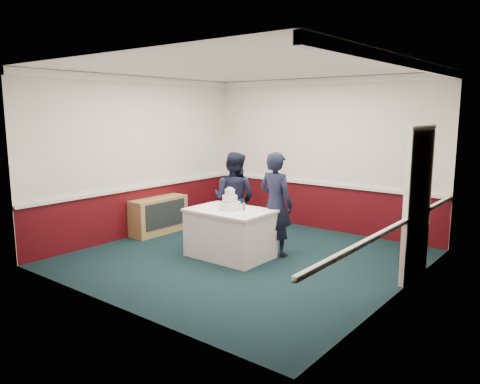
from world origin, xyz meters
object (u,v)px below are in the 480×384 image
Objects in this scene: champagne_flute at (244,208)px; person_man at (234,199)px; sideboard at (159,215)px; cake_table at (230,233)px; wedding_cake at (230,203)px; person_woman at (276,204)px; cake_knife at (220,211)px.

person_man is (-0.91, 0.89, -0.10)m from champagne_flute.
sideboard is 0.72× the size of person_man.
cake_table is 3.63× the size of wedding_cake.
cake_table is 0.77× the size of person_woman.
cake_knife is at bearing 103.32° from person_man.
sideboard is 5.85× the size of champagne_flute.
person_woman reaches higher than champagne_flute.
cake_table reaches higher than sideboard.
person_woman reaches higher than cake_knife.
cake_knife is at bearing 171.42° from champagne_flute.
person_man is 0.96× the size of person_woman.
wedding_cake is 0.21× the size of person_woman.
wedding_cake is (-0.00, 0.00, 0.50)m from cake_table.
champagne_flute is 0.84m from person_woman.
sideboard is 2.14m from wedding_cake.
wedding_cake reaches higher than sideboard.
cake_knife is (-0.03, -0.20, 0.39)m from cake_table.
cake_knife is 0.93m from person_woman.
champagne_flute is 0.12× the size of person_man.
champagne_flute is (0.50, -0.28, 0.03)m from wedding_cake.
champagne_flute is (0.50, -0.28, 0.53)m from cake_table.
cake_table is at bearing 48.74° from person_woman.
person_woman is (0.52, 0.55, -0.04)m from wedding_cake.
person_man is (-0.38, 0.81, 0.04)m from cake_knife.
person_woman is at bearing 88.78° from champagne_flute.
wedding_cake is at bearing 112.08° from person_man.
cake_knife is (2.02, -0.50, 0.44)m from sideboard.
sideboard is at bearing 171.68° from cake_table.
cake_table is 6.44× the size of champagne_flute.
person_woman reaches higher than sideboard.
sideboard is 1.74m from person_man.
cake_knife is 1.07× the size of champagne_flute.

